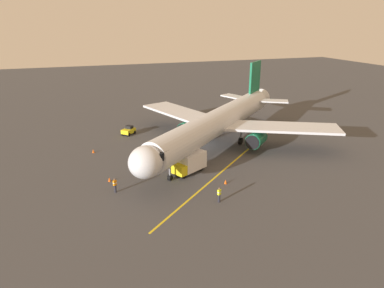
{
  "coord_description": "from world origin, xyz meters",
  "views": [
    {
      "loc": [
        18.25,
        48.3,
        18.45
      ],
      "look_at": [
        4.19,
        7.22,
        3.0
      ],
      "focal_mm": 32.56,
      "sensor_mm": 36.0,
      "label": 1
    }
  ],
  "objects_px": {
    "ground_crew_marshaller": "(219,195)",
    "safety_cone_nose_right": "(109,179)",
    "safety_cone_nose_left": "(226,182)",
    "safety_cone_wing_port": "(93,151)",
    "ground_crew_wing_walker": "(115,185)",
    "box_truck_portside": "(190,163)",
    "airplane": "(219,122)",
    "tug_near_nose": "(129,130)"
  },
  "relations": [
    {
      "from": "ground_crew_marshaller",
      "to": "safety_cone_wing_port",
      "type": "distance_m",
      "value": 22.92
    },
    {
      "from": "ground_crew_marshaller",
      "to": "safety_cone_wing_port",
      "type": "bearing_deg",
      "value": -59.1
    },
    {
      "from": "box_truck_portside",
      "to": "safety_cone_nose_left",
      "type": "bearing_deg",
      "value": 124.33
    },
    {
      "from": "airplane",
      "to": "ground_crew_marshaller",
      "type": "xyz_separation_m",
      "value": [
        6.73,
        16.11,
        -3.12
      ]
    },
    {
      "from": "airplane",
      "to": "ground_crew_wing_walker",
      "type": "distance_m",
      "value": 20.08
    },
    {
      "from": "ground_crew_wing_walker",
      "to": "box_truck_portside",
      "type": "bearing_deg",
      "value": -166.0
    },
    {
      "from": "airplane",
      "to": "ground_crew_wing_walker",
      "type": "height_order",
      "value": "airplane"
    },
    {
      "from": "tug_near_nose",
      "to": "safety_cone_nose_right",
      "type": "relative_size",
      "value": 4.89
    },
    {
      "from": "tug_near_nose",
      "to": "box_truck_portside",
      "type": "bearing_deg",
      "value": 104.69
    },
    {
      "from": "safety_cone_nose_left",
      "to": "safety_cone_nose_right",
      "type": "xyz_separation_m",
      "value": [
        13.08,
        -5.14,
        0.0
      ]
    },
    {
      "from": "safety_cone_nose_left",
      "to": "safety_cone_wing_port",
      "type": "relative_size",
      "value": 1.0
    },
    {
      "from": "ground_crew_marshaller",
      "to": "box_truck_portside",
      "type": "xyz_separation_m",
      "value": [
        0.56,
        -8.3,
        0.5
      ]
    },
    {
      "from": "safety_cone_nose_left",
      "to": "ground_crew_marshaller",
      "type": "bearing_deg",
      "value": 57.12
    },
    {
      "from": "ground_crew_marshaller",
      "to": "safety_cone_wing_port",
      "type": "height_order",
      "value": "ground_crew_marshaller"
    },
    {
      "from": "airplane",
      "to": "safety_cone_wing_port",
      "type": "distance_m",
      "value": 19.2
    },
    {
      "from": "airplane",
      "to": "safety_cone_nose_left",
      "type": "bearing_deg",
      "value": 70.92
    },
    {
      "from": "airplane",
      "to": "safety_cone_wing_port",
      "type": "xyz_separation_m",
      "value": [
        18.49,
        -3.55,
        -3.73
      ]
    },
    {
      "from": "box_truck_portside",
      "to": "safety_cone_wing_port",
      "type": "height_order",
      "value": "box_truck_portside"
    },
    {
      "from": "tug_near_nose",
      "to": "safety_cone_nose_left",
      "type": "height_order",
      "value": "tug_near_nose"
    },
    {
      "from": "safety_cone_nose_left",
      "to": "safety_cone_nose_right",
      "type": "relative_size",
      "value": 1.0
    },
    {
      "from": "ground_crew_wing_walker",
      "to": "tug_near_nose",
      "type": "xyz_separation_m",
      "value": [
        -4.87,
        -20.87,
        -0.18
      ]
    },
    {
      "from": "airplane",
      "to": "box_truck_portside",
      "type": "xyz_separation_m",
      "value": [
        7.28,
        7.81,
        -2.62
      ]
    },
    {
      "from": "ground_crew_marshaller",
      "to": "safety_cone_nose_right",
      "type": "xyz_separation_m",
      "value": [
        10.6,
        -8.98,
        -0.61
      ]
    },
    {
      "from": "box_truck_portside",
      "to": "safety_cone_nose_left",
      "type": "height_order",
      "value": "box_truck_portside"
    },
    {
      "from": "ground_crew_wing_walker",
      "to": "box_truck_portside",
      "type": "height_order",
      "value": "box_truck_portside"
    },
    {
      "from": "ground_crew_marshaller",
      "to": "safety_cone_nose_left",
      "type": "xyz_separation_m",
      "value": [
        -2.48,
        -3.84,
        -0.61
      ]
    },
    {
      "from": "ground_crew_wing_walker",
      "to": "safety_cone_nose_left",
      "type": "xyz_separation_m",
      "value": [
        -12.75,
        2.03,
        -0.61
      ]
    },
    {
      "from": "ground_crew_wing_walker",
      "to": "safety_cone_nose_left",
      "type": "height_order",
      "value": "ground_crew_wing_walker"
    },
    {
      "from": "safety_cone_nose_left",
      "to": "tug_near_nose",
      "type": "bearing_deg",
      "value": -71.01
    },
    {
      "from": "airplane",
      "to": "ground_crew_wing_walker",
      "type": "relative_size",
      "value": 19.6
    },
    {
      "from": "ground_crew_wing_walker",
      "to": "safety_cone_nose_right",
      "type": "relative_size",
      "value": 3.11
    },
    {
      "from": "tug_near_nose",
      "to": "safety_cone_wing_port",
      "type": "xyz_separation_m",
      "value": [
        6.37,
        7.08,
        -0.43
      ]
    },
    {
      "from": "airplane",
      "to": "safety_cone_nose_right",
      "type": "xyz_separation_m",
      "value": [
        17.32,
        7.13,
        -3.73
      ]
    },
    {
      "from": "box_truck_portside",
      "to": "safety_cone_nose_right",
      "type": "height_order",
      "value": "box_truck_portside"
    },
    {
      "from": "tug_near_nose",
      "to": "box_truck_portside",
      "type": "height_order",
      "value": "box_truck_portside"
    },
    {
      "from": "airplane",
      "to": "ground_crew_marshaller",
      "type": "distance_m",
      "value": 17.73
    },
    {
      "from": "ground_crew_marshaller",
      "to": "ground_crew_wing_walker",
      "type": "relative_size",
      "value": 1.0
    },
    {
      "from": "ground_crew_wing_walker",
      "to": "tug_near_nose",
      "type": "relative_size",
      "value": 0.64
    },
    {
      "from": "airplane",
      "to": "safety_cone_wing_port",
      "type": "height_order",
      "value": "airplane"
    },
    {
      "from": "ground_crew_wing_walker",
      "to": "box_truck_portside",
      "type": "distance_m",
      "value": 10.02
    },
    {
      "from": "safety_cone_nose_left",
      "to": "safety_cone_wing_port",
      "type": "bearing_deg",
      "value": -47.99
    },
    {
      "from": "tug_near_nose",
      "to": "safety_cone_nose_right",
      "type": "height_order",
      "value": "tug_near_nose"
    }
  ]
}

